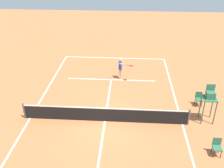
% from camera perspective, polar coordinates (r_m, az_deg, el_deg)
% --- Properties ---
extents(ground_plane, '(60.00, 60.00, 0.00)m').
position_cam_1_polar(ground_plane, '(15.85, -1.58, -8.22)').
color(ground_plane, '#C66B3D').
extents(court_lines, '(9.42, 20.17, 0.01)m').
position_cam_1_polar(court_lines, '(15.85, -1.58, -8.21)').
color(court_lines, white).
rests_on(court_lines, ground).
extents(tennis_net, '(10.02, 0.10, 1.07)m').
position_cam_1_polar(tennis_net, '(15.56, -1.60, -6.75)').
color(tennis_net, '#4C4C51').
rests_on(tennis_net, ground).
extents(player_serving, '(1.20, 0.92, 1.74)m').
position_cam_1_polar(player_serving, '(20.26, 1.97, 3.83)').
color(player_serving, '#D8A884').
rests_on(player_serving, ground).
extents(tennis_ball, '(0.07, 0.07, 0.07)m').
position_cam_1_polar(tennis_ball, '(18.89, 5.33, -1.66)').
color(tennis_ball, '#CCE033').
rests_on(tennis_ball, ground).
extents(umpire_chair, '(0.80, 0.80, 2.41)m').
position_cam_1_polar(umpire_chair, '(16.07, 20.82, -2.88)').
color(umpire_chair, '#2D6B4C').
rests_on(umpire_chair, ground).
extents(courtside_chair_near, '(0.44, 0.46, 0.95)m').
position_cam_1_polar(courtside_chair_near, '(14.34, 22.23, -12.61)').
color(courtside_chair_near, '#262626').
rests_on(courtside_chair_near, ground).
extents(courtside_chair_mid, '(0.44, 0.46, 0.95)m').
position_cam_1_polar(courtside_chair_mid, '(17.98, 18.65, -3.00)').
color(courtside_chair_mid, '#262626').
rests_on(courtside_chair_mid, ground).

